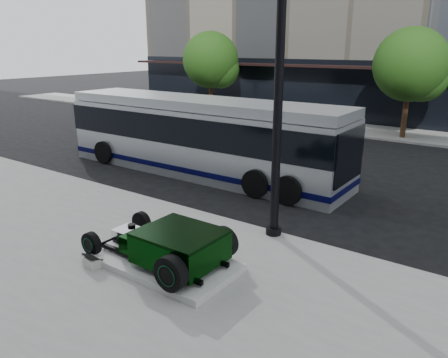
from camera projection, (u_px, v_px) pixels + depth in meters
The scene contains 8 objects.
ground at pixel (263, 202), 14.09m from camera, with size 120.00×120.00×0.00m, color black.
sidewalk_far at pixel (388, 133), 24.95m from camera, with size 70.00×4.00×0.12m, color gray.
street_trees at pixel (414, 68), 22.51m from camera, with size 29.80×3.80×5.70m.
display_plinth at pixel (163, 262), 9.81m from camera, with size 3.40×1.80×0.15m, color silver.
hot_rod at pixel (173, 245), 9.48m from camera, with size 3.22×2.00×0.81m.
info_plaque at pixel (93, 261), 9.72m from camera, with size 0.43×0.34×0.31m.
lamppost at pixel (278, 104), 10.45m from camera, with size 0.40×0.40×7.34m.
transit_bus at pixel (200, 136), 17.02m from camera, with size 12.12×2.88×2.92m.
Camera 1 is at (6.70, -11.51, 4.84)m, focal length 35.00 mm.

